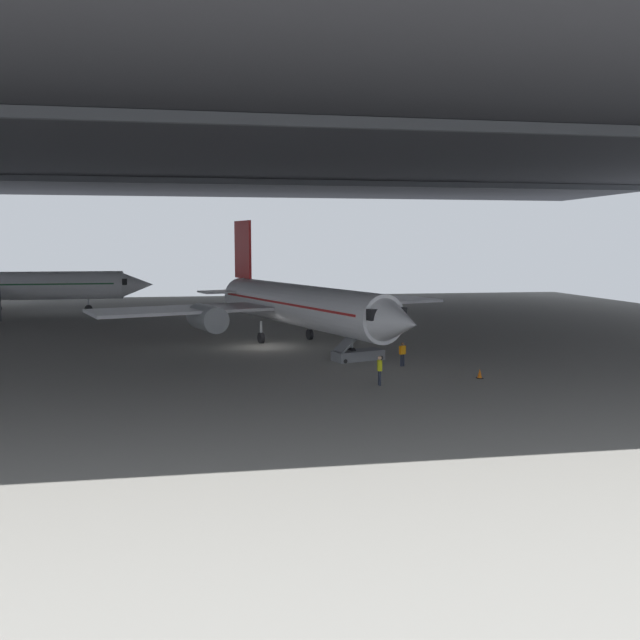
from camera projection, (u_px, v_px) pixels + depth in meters
name	position (u px, v px, depth m)	size (l,w,h in m)	color
ground_plane	(263.00, 347.00, 53.73)	(110.00, 110.00, 0.00)	gray
hangar_structure	(248.00, 156.00, 65.36)	(121.00, 99.00, 17.18)	#4C4F54
airplane_main	(295.00, 305.00, 55.09)	(31.23, 31.51, 10.31)	white
boarding_stairs	(359.00, 350.00, 47.72)	(4.20, 2.59, 4.42)	slate
crew_worker_near_nose	(380.00, 369.00, 39.10)	(0.23, 0.55, 1.71)	#232838
crew_worker_by_stairs	(402.00, 353.00, 45.27)	(0.52, 0.33, 1.61)	#232838
airplane_distant	(8.00, 286.00, 79.34)	(32.53, 31.27, 10.38)	white
traffic_cone_orange	(480.00, 374.00, 41.26)	(0.36, 0.36, 0.60)	black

